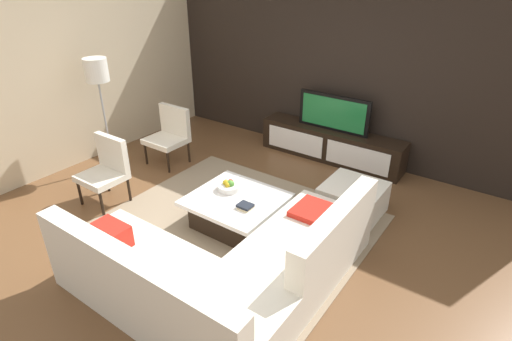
{
  "coord_description": "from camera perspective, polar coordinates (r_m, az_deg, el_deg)",
  "views": [
    {
      "loc": [
        2.44,
        -3.08,
        2.86
      ],
      "look_at": [
        -0.1,
        0.51,
        0.56
      ],
      "focal_mm": 28.67,
      "sensor_mm": 36.0,
      "label": 1
    }
  ],
  "objects": [
    {
      "name": "ground_plane",
      "position": [
        4.86,
        -2.51,
        -8.49
      ],
      "size": [
        14.0,
        14.0,
        0.0
      ],
      "primitive_type": "plane",
      "color": "brown"
    },
    {
      "name": "ottoman",
      "position": [
        5.21,
        13.33,
        -3.98
      ],
      "size": [
        0.7,
        0.7,
        0.4
      ],
      "primitive_type": "cube",
      "color": "silver",
      "rests_on": "ground"
    },
    {
      "name": "television",
      "position": [
        6.35,
        10.78,
        7.91
      ],
      "size": [
        1.14,
        0.06,
        0.55
      ],
      "color": "black",
      "rests_on": "media_console"
    },
    {
      "name": "book_stack",
      "position": [
        4.56,
        -1.49,
        -5.02
      ],
      "size": [
        0.16,
        0.16,
        0.05
      ],
      "color": "#CCB78C",
      "rests_on": "coffee_table"
    },
    {
      "name": "floor_lamp",
      "position": [
        6.18,
        -21.25,
        12.03
      ],
      "size": [
        0.32,
        0.32,
        1.66
      ],
      "color": "#A5A5AA",
      "rests_on": "ground"
    },
    {
      "name": "feature_wall_back",
      "position": [
        6.44,
        12.47,
        13.84
      ],
      "size": [
        6.4,
        0.12,
        2.8
      ],
      "primitive_type": "cube",
      "color": "black",
      "rests_on": "ground"
    },
    {
      "name": "coffee_table",
      "position": [
        4.86,
        -2.77,
        -5.61
      ],
      "size": [
        1.03,
        0.97,
        0.38
      ],
      "color": "black",
      "rests_on": "ground"
    },
    {
      "name": "accent_chair_near",
      "position": [
        5.56,
        -20.12,
        0.52
      ],
      "size": [
        0.53,
        0.5,
        0.87
      ],
      "rotation": [
        0.0,
        0.0,
        0.08
      ],
      "color": "black",
      "rests_on": "ground"
    },
    {
      "name": "accent_chair_far",
      "position": [
        6.42,
        -11.91,
        5.29
      ],
      "size": [
        0.57,
        0.52,
        0.87
      ],
      "rotation": [
        0.0,
        0.0,
        0.06
      ],
      "color": "black",
      "rests_on": "ground"
    },
    {
      "name": "media_console",
      "position": [
        6.54,
        10.38,
        3.57
      ],
      "size": [
        2.3,
        0.43,
        0.5
      ],
      "color": "black",
      "rests_on": "ground"
    },
    {
      "name": "side_wall_left",
      "position": [
        6.69,
        -24.47,
        12.56
      ],
      "size": [
        0.12,
        5.2,
        2.8
      ],
      "primitive_type": "cube",
      "color": "beige",
      "rests_on": "ground"
    },
    {
      "name": "area_rug",
      "position": [
        4.91,
        -3.44,
        -8.04
      ],
      "size": [
        3.0,
        2.75,
        0.01
      ],
      "primitive_type": "cube",
      "color": "gray",
      "rests_on": "ground"
    },
    {
      "name": "fruit_bowl",
      "position": [
        4.91,
        -3.78,
        -2.2
      ],
      "size": [
        0.28,
        0.28,
        0.13
      ],
      "color": "silver",
      "rests_on": "coffee_table"
    },
    {
      "name": "sectional_couch",
      "position": [
        3.92,
        -4.37,
        -13.58
      ],
      "size": [
        2.28,
        2.38,
        0.83
      ],
      "color": "silver",
      "rests_on": "ground"
    }
  ]
}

